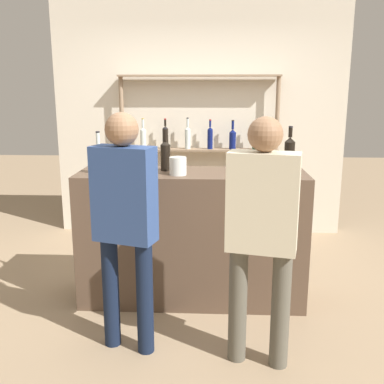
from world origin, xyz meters
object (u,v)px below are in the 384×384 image
(customer_left, at_px, (125,215))
(cork_jar, at_px, (178,166))
(customer_right, at_px, (262,225))
(counter_bottle_1, at_px, (289,152))
(counter_bottle_0, at_px, (125,156))
(counter_bottle_2, at_px, (99,158))
(counter_bottle_3, at_px, (165,154))

(customer_left, bearing_deg, cork_jar, -7.13)
(customer_left, xyz_separation_m, customer_right, (0.87, -0.13, -0.02))
(counter_bottle_1, xyz_separation_m, customer_left, (-1.20, -0.93, -0.28))
(cork_jar, bearing_deg, customer_right, -53.68)
(cork_jar, bearing_deg, customer_left, -114.26)
(counter_bottle_0, bearing_deg, customer_left, -79.68)
(counter_bottle_2, distance_m, cork_jar, 0.63)
(counter_bottle_0, distance_m, customer_right, 1.35)
(counter_bottle_3, xyz_separation_m, customer_left, (-0.18, -0.84, -0.27))
(counter_bottle_1, bearing_deg, cork_jar, -163.12)
(customer_right, bearing_deg, cork_jar, 49.14)
(customer_right, bearing_deg, counter_bottle_0, 62.49)
(counter_bottle_0, distance_m, cork_jar, 0.44)
(customer_left, bearing_deg, customer_right, -81.04)
(counter_bottle_2, xyz_separation_m, cork_jar, (0.63, -0.02, -0.05))
(counter_bottle_1, height_order, cork_jar, counter_bottle_1)
(counter_bottle_1, relative_size, customer_right, 0.22)
(counter_bottle_3, xyz_separation_m, customer_right, (0.69, -0.96, -0.29))
(counter_bottle_1, bearing_deg, customer_right, -107.09)
(counter_bottle_1, distance_m, cork_jar, 0.95)
(counter_bottle_1, height_order, customer_right, customer_right)
(counter_bottle_1, bearing_deg, counter_bottle_3, -174.68)
(cork_jar, bearing_deg, counter_bottle_3, 123.00)
(counter_bottle_1, xyz_separation_m, customer_right, (-0.33, -1.06, -0.30))
(counter_bottle_1, distance_m, customer_left, 1.54)
(counter_bottle_1, distance_m, counter_bottle_3, 1.02)
(customer_left, bearing_deg, counter_bottle_3, 4.96)
(cork_jar, distance_m, customer_left, 0.75)
(counter_bottle_2, bearing_deg, cork_jar, -2.03)
(counter_bottle_0, height_order, cork_jar, counter_bottle_0)
(counter_bottle_3, relative_size, customer_left, 0.22)
(counter_bottle_0, distance_m, customer_left, 0.79)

